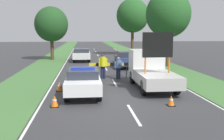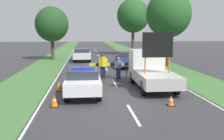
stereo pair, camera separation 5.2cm
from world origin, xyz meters
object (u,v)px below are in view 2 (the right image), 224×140
at_px(queued_car_van_white, 82,54).
at_px(roadside_tree_near_right, 169,14).
at_px(traffic_cone_near_truck, 132,72).
at_px(queued_car_hatch_blue, 127,59).
at_px(traffic_cone_near_police, 88,72).
at_px(traffic_cone_centre_front, 59,86).
at_px(traffic_cone_lane_edge, 171,101).
at_px(police_car, 83,81).
at_px(roadside_tree_mid_left, 52,24).
at_px(police_officer, 103,64).
at_px(roadside_tree_near_left, 133,16).
at_px(work_truck, 151,69).
at_px(traffic_cone_behind_barrier, 54,101).
at_px(road_barrier, 110,65).
at_px(pedestrian_civilian, 118,66).

distance_m(queued_car_van_white, roadside_tree_near_right, 10.94).
relative_size(traffic_cone_near_truck, queued_car_hatch_blue, 0.13).
distance_m(queued_car_hatch_blue, queued_car_van_white, 7.43).
distance_m(traffic_cone_near_truck, queued_car_van_white, 11.26).
height_order(traffic_cone_near_police, traffic_cone_centre_front, traffic_cone_near_police).
bearing_deg(queued_car_hatch_blue, traffic_cone_lane_edge, 89.48).
xyz_separation_m(traffic_cone_near_police, traffic_cone_lane_edge, (3.70, -8.40, -0.08)).
height_order(police_car, traffic_cone_lane_edge, police_car).
distance_m(traffic_cone_near_police, roadside_tree_mid_left, 13.72).
height_order(traffic_cone_near_police, traffic_cone_lane_edge, traffic_cone_near_police).
bearing_deg(police_car, traffic_cone_near_truck, 62.85).
xyz_separation_m(police_officer, roadside_tree_near_left, (5.73, 19.26, 4.64)).
height_order(police_officer, queued_car_van_white, police_officer).
relative_size(work_truck, roadside_tree_near_right, 0.71).
relative_size(traffic_cone_behind_barrier, roadside_tree_near_right, 0.07).
distance_m(police_officer, traffic_cone_lane_edge, 7.95).
bearing_deg(traffic_cone_behind_barrier, roadside_tree_near_left, 72.22).
relative_size(police_officer, queued_car_hatch_blue, 0.43).
relative_size(police_officer, queued_car_van_white, 0.41).
bearing_deg(queued_car_hatch_blue, police_car, 68.56).
xyz_separation_m(traffic_cone_near_police, queued_car_hatch_blue, (3.82, 4.74, 0.49)).
xyz_separation_m(traffic_cone_behind_barrier, roadside_tree_near_right, (9.46, 13.16, 4.78)).
xyz_separation_m(police_car, roadside_tree_near_left, (7.16, 24.16, 4.92)).
distance_m(road_barrier, roadside_tree_mid_left, 14.61).
xyz_separation_m(traffic_cone_near_police, traffic_cone_centre_front, (-1.69, -4.74, -0.05)).
xyz_separation_m(pedestrian_civilian, traffic_cone_lane_edge, (1.51, -7.20, -0.69)).
height_order(traffic_cone_near_police, roadside_tree_near_left, roadside_tree_near_left).
height_order(traffic_cone_lane_edge, roadside_tree_near_left, roadside_tree_near_left).
xyz_separation_m(work_truck, roadside_tree_near_left, (3.01, 22.45, 4.62)).
xyz_separation_m(work_truck, roadside_tree_near_right, (4.03, 9.28, 3.97)).
bearing_deg(roadside_tree_mid_left, traffic_cone_behind_barrier, -83.14).
xyz_separation_m(traffic_cone_centre_front, roadside_tree_mid_left, (-2.38, 17.23, 4.00)).
distance_m(traffic_cone_near_truck, roadside_tree_mid_left, 14.91).
bearing_deg(traffic_cone_lane_edge, traffic_cone_near_police, 113.79).
height_order(queued_car_hatch_blue, roadside_tree_near_left, roadside_tree_near_left).
bearing_deg(traffic_cone_near_police, traffic_cone_behind_barrier, -101.37).
bearing_deg(traffic_cone_lane_edge, roadside_tree_near_left, 83.32).
xyz_separation_m(work_truck, roadside_tree_mid_left, (-7.89, 16.61, 3.19)).
height_order(police_officer, traffic_cone_lane_edge, police_officer).
relative_size(road_barrier, traffic_cone_near_police, 4.84).
relative_size(pedestrian_civilian, queued_car_van_white, 0.36).
xyz_separation_m(traffic_cone_centre_front, traffic_cone_near_truck, (5.12, 4.98, 0.01)).
relative_size(road_barrier, traffic_cone_lane_edge, 6.35).
xyz_separation_m(work_truck, queued_car_hatch_blue, (0.00, 8.86, -0.27)).
height_order(police_car, work_truck, work_truck).
relative_size(traffic_cone_behind_barrier, queued_car_van_white, 0.12).
bearing_deg(queued_car_hatch_blue, roadside_tree_near_left, -102.49).
xyz_separation_m(work_truck, traffic_cone_centre_front, (-5.51, -0.62, -0.81)).
relative_size(road_barrier, pedestrian_civilian, 1.96).
xyz_separation_m(queued_car_van_white, roadside_tree_near_right, (8.38, -5.61, 4.25)).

